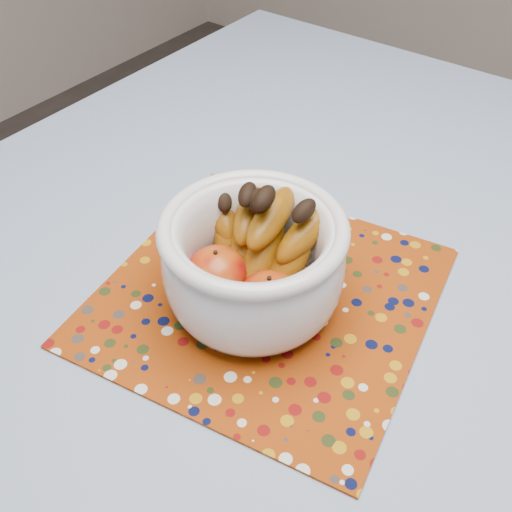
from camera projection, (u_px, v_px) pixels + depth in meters
name	position (u px, v px, depth m)	size (l,w,h in m)	color
table	(361.00, 329.00, 0.81)	(1.20, 1.20, 0.75)	brown
tablecloth	(369.00, 287.00, 0.76)	(1.32, 1.32, 0.01)	slate
placemat	(266.00, 295.00, 0.74)	(0.38, 0.38, 0.00)	#842F07
fruit_bowl	(254.00, 254.00, 0.68)	(0.23, 0.21, 0.16)	silver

